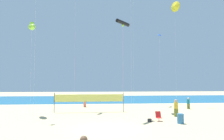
{
  "coord_description": "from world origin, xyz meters",
  "views": [
    {
      "loc": [
        -0.98,
        -16.42,
        3.75
      ],
      "look_at": [
        0.83,
        6.69,
        5.08
      ],
      "focal_mm": 32.79,
      "sensor_mm": 36.0,
      "label": 1
    }
  ],
  "objects_px": {
    "beachgoer_teal_shirt": "(188,103)",
    "kite_blue_diamond": "(160,36)",
    "kite_lime_diamond": "(36,3)",
    "folding_beach_chair": "(159,116)",
    "kite_lime_inflatable": "(32,27)",
    "volleyball_net": "(89,99)",
    "beachgoer_olive_shirt": "(85,101)",
    "kite_black_tube": "(123,23)",
    "kite_yellow_delta": "(175,7)",
    "beachgoer_mustard_shirt": "(176,107)",
    "beach_handbag": "(150,120)",
    "trash_barrel": "(180,119)"
  },
  "relations": [
    {
      "from": "folding_beach_chair",
      "to": "trash_barrel",
      "type": "relative_size",
      "value": 1.01
    },
    {
      "from": "folding_beach_chair",
      "to": "kite_yellow_delta",
      "type": "distance_m",
      "value": 20.92
    },
    {
      "from": "volleyball_net",
      "to": "kite_lime_diamond",
      "type": "relative_size",
      "value": 0.68
    },
    {
      "from": "beachgoer_olive_shirt",
      "to": "kite_blue_diamond",
      "type": "distance_m",
      "value": 18.06
    },
    {
      "from": "beach_handbag",
      "to": "kite_lime_inflatable",
      "type": "bearing_deg",
      "value": 156.72
    },
    {
      "from": "kite_lime_inflatable",
      "to": "beachgoer_teal_shirt",
      "type": "bearing_deg",
      "value": 8.63
    },
    {
      "from": "beachgoer_olive_shirt",
      "to": "kite_yellow_delta",
      "type": "bearing_deg",
      "value": 155.52
    },
    {
      "from": "kite_yellow_delta",
      "to": "kite_blue_diamond",
      "type": "xyz_separation_m",
      "value": [
        -1.22,
        4.33,
        -3.89
      ]
    },
    {
      "from": "beachgoer_teal_shirt",
      "to": "folding_beach_chair",
      "type": "xyz_separation_m",
      "value": [
        -6.76,
        -8.15,
        -0.37
      ]
    },
    {
      "from": "kite_lime_diamond",
      "to": "beach_handbag",
      "type": "bearing_deg",
      "value": -11.6
    },
    {
      "from": "beachgoer_teal_shirt",
      "to": "volleyball_net",
      "type": "relative_size",
      "value": 0.18
    },
    {
      "from": "kite_blue_diamond",
      "to": "kite_yellow_delta",
      "type": "bearing_deg",
      "value": -74.26
    },
    {
      "from": "beachgoer_olive_shirt",
      "to": "kite_lime_diamond",
      "type": "xyz_separation_m",
      "value": [
        -4.62,
        -9.47,
        11.02
      ]
    },
    {
      "from": "beachgoer_teal_shirt",
      "to": "beachgoer_olive_shirt",
      "type": "bearing_deg",
      "value": 10.56
    },
    {
      "from": "beachgoer_olive_shirt",
      "to": "beach_handbag",
      "type": "height_order",
      "value": "beachgoer_olive_shirt"
    },
    {
      "from": "beachgoer_mustard_shirt",
      "to": "kite_lime_inflatable",
      "type": "bearing_deg",
      "value": -59.1
    },
    {
      "from": "beachgoer_olive_shirt",
      "to": "folding_beach_chair",
      "type": "distance_m",
      "value": 13.75
    },
    {
      "from": "kite_blue_diamond",
      "to": "kite_lime_inflatable",
      "type": "bearing_deg",
      "value": -148.78
    },
    {
      "from": "trash_barrel",
      "to": "kite_black_tube",
      "type": "xyz_separation_m",
      "value": [
        -4.78,
        3.15,
        9.52
      ]
    },
    {
      "from": "kite_blue_diamond",
      "to": "kite_lime_diamond",
      "type": "xyz_separation_m",
      "value": [
        -17.79,
        -14.69,
        -0.17
      ]
    },
    {
      "from": "kite_lime_inflatable",
      "to": "kite_lime_diamond",
      "type": "bearing_deg",
      "value": -66.93
    },
    {
      "from": "beachgoer_olive_shirt",
      "to": "kite_lime_inflatable",
      "type": "distance_m",
      "value": 12.75
    },
    {
      "from": "kite_lime_diamond",
      "to": "kite_lime_inflatable",
      "type": "bearing_deg",
      "value": 113.07
    },
    {
      "from": "beachgoer_olive_shirt",
      "to": "beach_handbag",
      "type": "xyz_separation_m",
      "value": [
        6.66,
        -11.78,
        -0.75
      ]
    },
    {
      "from": "beachgoer_mustard_shirt",
      "to": "kite_yellow_delta",
      "type": "xyz_separation_m",
      "value": [
        4.1,
        10.03,
        14.99
      ]
    },
    {
      "from": "trash_barrel",
      "to": "kite_lime_inflatable",
      "type": "xyz_separation_m",
      "value": [
        -15.17,
        6.42,
        9.76
      ]
    },
    {
      "from": "beach_handbag",
      "to": "kite_lime_inflatable",
      "type": "height_order",
      "value": "kite_lime_inflatable"
    },
    {
      "from": "trash_barrel",
      "to": "kite_yellow_delta",
      "type": "relative_size",
      "value": 0.05
    },
    {
      "from": "folding_beach_chair",
      "to": "kite_lime_inflatable",
      "type": "distance_m",
      "value": 17.46
    },
    {
      "from": "beachgoer_olive_shirt",
      "to": "kite_blue_diamond",
      "type": "bearing_deg",
      "value": 173.61
    },
    {
      "from": "beachgoer_mustard_shirt",
      "to": "kite_black_tube",
      "type": "relative_size",
      "value": 0.18
    },
    {
      "from": "kite_lime_inflatable",
      "to": "kite_yellow_delta",
      "type": "bearing_deg",
      "value": 19.62
    },
    {
      "from": "beachgoer_olive_shirt",
      "to": "kite_yellow_delta",
      "type": "xyz_separation_m",
      "value": [
        14.39,
        0.89,
        15.08
      ]
    },
    {
      "from": "trash_barrel",
      "to": "kite_yellow_delta",
      "type": "distance_m",
      "value": 21.33
    },
    {
      "from": "trash_barrel",
      "to": "volleyball_net",
      "type": "height_order",
      "value": "volleyball_net"
    },
    {
      "from": "beachgoer_mustard_shirt",
      "to": "beachgoer_teal_shirt",
      "type": "relative_size",
      "value": 1.18
    },
    {
      "from": "beachgoer_olive_shirt",
      "to": "kite_blue_diamond",
      "type": "height_order",
      "value": "kite_blue_diamond"
    },
    {
      "from": "beachgoer_olive_shirt",
      "to": "kite_lime_inflatable",
      "type": "height_order",
      "value": "kite_lime_inflatable"
    },
    {
      "from": "beachgoer_mustard_shirt",
      "to": "folding_beach_chair",
      "type": "distance_m",
      "value": 3.54
    },
    {
      "from": "beachgoer_olive_shirt",
      "to": "volleyball_net",
      "type": "distance_m",
      "value": 5.31
    },
    {
      "from": "folding_beach_chair",
      "to": "beach_handbag",
      "type": "bearing_deg",
      "value": -157.7
    },
    {
      "from": "folding_beach_chair",
      "to": "kite_black_tube",
      "type": "height_order",
      "value": "kite_black_tube"
    },
    {
      "from": "beach_handbag",
      "to": "kite_yellow_delta",
      "type": "xyz_separation_m",
      "value": [
        7.73,
        12.67,
        15.83
      ]
    },
    {
      "from": "folding_beach_chair",
      "to": "kite_lime_diamond",
      "type": "relative_size",
      "value": 0.07
    },
    {
      "from": "beachgoer_teal_shirt",
      "to": "kite_blue_diamond",
      "type": "bearing_deg",
      "value": -58.42
    },
    {
      "from": "beach_handbag",
      "to": "kite_lime_diamond",
      "type": "bearing_deg",
      "value": 168.4
    },
    {
      "from": "beach_handbag",
      "to": "folding_beach_chair",
      "type": "bearing_deg",
      "value": 20.15
    },
    {
      "from": "beachgoer_olive_shirt",
      "to": "beachgoer_mustard_shirt",
      "type": "xyz_separation_m",
      "value": [
        10.29,
        -9.13,
        0.1
      ]
    },
    {
      "from": "beachgoer_olive_shirt",
      "to": "kite_lime_diamond",
      "type": "height_order",
      "value": "kite_lime_diamond"
    },
    {
      "from": "volleyball_net",
      "to": "kite_lime_diamond",
      "type": "distance_m",
      "value": 12.39
    }
  ]
}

